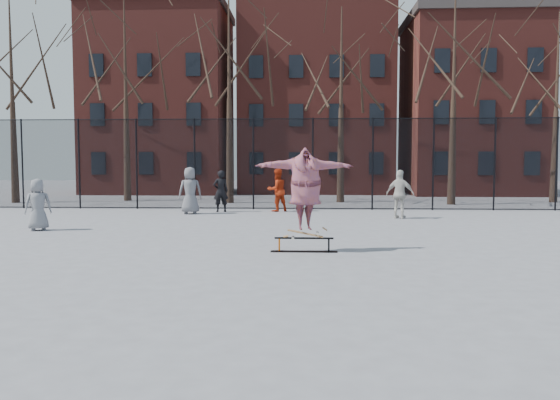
{
  "coord_description": "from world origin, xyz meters",
  "views": [
    {
      "loc": [
        0.98,
        -10.86,
        2.09
      ],
      "look_at": [
        0.35,
        1.5,
        1.22
      ],
      "focal_mm": 35.0,
      "sensor_mm": 36.0,
      "label": 1
    }
  ],
  "objects_px": {
    "bystander_grey": "(38,205)",
    "bystander_red": "(277,190)",
    "skateboard": "(305,235)",
    "bystander_white": "(400,194)",
    "bystander_black": "(221,191)",
    "bystander_extra": "(190,190)",
    "skate_rail": "(304,246)",
    "skater": "(305,192)"
  },
  "relations": [
    {
      "from": "bystander_white",
      "to": "bystander_extra",
      "type": "distance_m",
      "value": 8.23
    },
    {
      "from": "bystander_grey",
      "to": "bystander_red",
      "type": "distance_m",
      "value": 9.65
    },
    {
      "from": "skate_rail",
      "to": "bystander_red",
      "type": "relative_size",
      "value": 0.86
    },
    {
      "from": "bystander_white",
      "to": "bystander_extra",
      "type": "relative_size",
      "value": 0.95
    },
    {
      "from": "skater",
      "to": "bystander_red",
      "type": "bearing_deg",
      "value": 84.25
    },
    {
      "from": "bystander_grey",
      "to": "bystander_red",
      "type": "xyz_separation_m",
      "value": [
        6.91,
        6.74,
        0.11
      ]
    },
    {
      "from": "skate_rail",
      "to": "bystander_black",
      "type": "distance_m",
      "value": 10.62
    },
    {
      "from": "skate_rail",
      "to": "skateboard",
      "type": "bearing_deg",
      "value": 0.0
    },
    {
      "from": "bystander_white",
      "to": "bystander_extra",
      "type": "xyz_separation_m",
      "value": [
        -8.11,
        1.4,
        0.04
      ]
    },
    {
      "from": "bystander_black",
      "to": "bystander_extra",
      "type": "xyz_separation_m",
      "value": [
        -1.09,
        -0.94,
        0.07
      ]
    },
    {
      "from": "skater",
      "to": "bystander_red",
      "type": "height_order",
      "value": "skater"
    },
    {
      "from": "bystander_white",
      "to": "bystander_red",
      "type": "bearing_deg",
      "value": -1.57
    },
    {
      "from": "bystander_grey",
      "to": "bystander_red",
      "type": "relative_size",
      "value": 0.88
    },
    {
      "from": "skateboard",
      "to": "skate_rail",
      "type": "bearing_deg",
      "value": 180.0
    },
    {
      "from": "skater",
      "to": "bystander_grey",
      "type": "relative_size",
      "value": 1.48
    },
    {
      "from": "bystander_red",
      "to": "bystander_white",
      "type": "relative_size",
      "value": 1.0
    },
    {
      "from": "skater",
      "to": "bystander_grey",
      "type": "xyz_separation_m",
      "value": [
        -8.15,
        3.56,
        -0.61
      ]
    },
    {
      "from": "bystander_red",
      "to": "bystander_black",
      "type": "bearing_deg",
      "value": -23.87
    },
    {
      "from": "skater",
      "to": "bystander_extra",
      "type": "height_order",
      "value": "skater"
    },
    {
      "from": "bystander_extra",
      "to": "bystander_grey",
      "type": "bearing_deg",
      "value": 41.1
    },
    {
      "from": "bystander_black",
      "to": "bystander_extra",
      "type": "height_order",
      "value": "bystander_extra"
    },
    {
      "from": "skateboard",
      "to": "bystander_red",
      "type": "bearing_deg",
      "value": 96.82
    },
    {
      "from": "skate_rail",
      "to": "bystander_extra",
      "type": "distance_m",
      "value": 10.2
    },
    {
      "from": "bystander_red",
      "to": "bystander_white",
      "type": "height_order",
      "value": "bystander_red"
    },
    {
      "from": "skateboard",
      "to": "skater",
      "type": "bearing_deg",
      "value": 180.0
    },
    {
      "from": "bystander_black",
      "to": "bystander_white",
      "type": "bearing_deg",
      "value": 140.23
    },
    {
      "from": "skater",
      "to": "bystander_extra",
      "type": "bearing_deg",
      "value": 104.67
    },
    {
      "from": "skateboard",
      "to": "skater",
      "type": "distance_m",
      "value": 1.0
    },
    {
      "from": "skateboard",
      "to": "bystander_grey",
      "type": "height_order",
      "value": "bystander_grey"
    },
    {
      "from": "skate_rail",
      "to": "skater",
      "type": "distance_m",
      "value": 1.27
    },
    {
      "from": "skater",
      "to": "bystander_black",
      "type": "xyz_separation_m",
      "value": [
        -3.57,
        9.99,
        -0.53
      ]
    },
    {
      "from": "skateboard",
      "to": "bystander_white",
      "type": "height_order",
      "value": "bystander_white"
    },
    {
      "from": "bystander_grey",
      "to": "bystander_black",
      "type": "xyz_separation_m",
      "value": [
        4.57,
        6.43,
        0.08
      ]
    },
    {
      "from": "bystander_grey",
      "to": "bystander_white",
      "type": "height_order",
      "value": "bystander_white"
    },
    {
      "from": "bystander_black",
      "to": "bystander_red",
      "type": "height_order",
      "value": "bystander_red"
    },
    {
      "from": "skate_rail",
      "to": "skater",
      "type": "bearing_deg",
      "value": 0.0
    },
    {
      "from": "skate_rail",
      "to": "bystander_black",
      "type": "bearing_deg",
      "value": 109.52
    },
    {
      "from": "bystander_red",
      "to": "bystander_grey",
      "type": "bearing_deg",
      "value": 12.88
    },
    {
      "from": "skater",
      "to": "bystander_white",
      "type": "xyz_separation_m",
      "value": [
        3.46,
        7.66,
        -0.5
      ]
    },
    {
      "from": "skateboard",
      "to": "bystander_black",
      "type": "bearing_deg",
      "value": 109.67
    },
    {
      "from": "bystander_red",
      "to": "bystander_extra",
      "type": "xyz_separation_m",
      "value": [
        -3.43,
        -1.25,
        0.04
      ]
    },
    {
      "from": "bystander_red",
      "to": "skater",
      "type": "bearing_deg",
      "value": 65.43
    }
  ]
}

